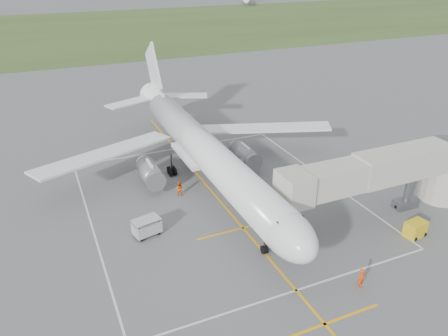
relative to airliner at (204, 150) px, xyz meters
name	(u,v)px	position (x,y,z in m)	size (l,w,h in m)	color
ground	(207,185)	(0.00, -0.75, -4.39)	(700.00, 700.00, 0.00)	#575759
grass_strip	(75,31)	(0.00, 129.25, -4.38)	(700.00, 120.00, 0.02)	#384B21
apron_markings	(226,208)	(0.00, -6.57, -4.38)	(28.20, 60.00, 0.01)	#ECA10D
airliner	(204,150)	(0.00, 0.00, 0.00)	(38.93, 46.75, 13.52)	white
jet_bridge	(396,172)	(15.72, -14.25, 0.35)	(23.40, 5.00, 7.20)	#B0AD9F
gpu_unit	(415,229)	(14.89, -18.74, -3.62)	(2.28, 1.76, 1.58)	gold
baggage_cart	(147,227)	(-9.20, -8.04, -3.46)	(2.91, 2.12, 1.83)	#B3B3B3
ramp_worker_nose	(361,278)	(5.06, -22.58, -3.45)	(0.68, 0.45, 1.88)	#FF3E08
ramp_worker_wing	(179,188)	(-3.72, -1.63, -3.53)	(0.84, 0.65, 1.72)	#F24A07
distant_aircraft	(65,7)	(1.90, 180.02, -0.80)	(214.04, 54.22, 8.85)	white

